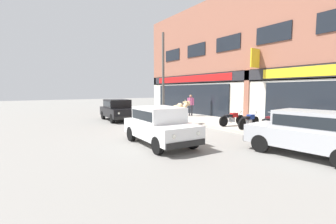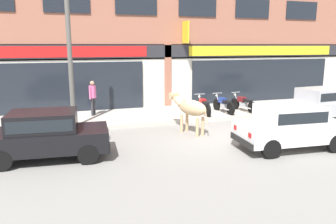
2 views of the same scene
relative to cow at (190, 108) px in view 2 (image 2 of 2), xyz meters
name	(u,v)px [view 2 (image 2 of 2)]	position (x,y,z in m)	size (l,w,h in m)	color
ground_plane	(213,136)	(0.69, -0.66, -1.01)	(90.00, 90.00, 0.00)	gray
sidewalk	(178,114)	(0.69, 3.27, -0.92)	(19.00, 3.46, 0.17)	#B7AFA3
shop_building	(166,28)	(0.69, 5.26, 3.21)	(23.00, 1.40, 8.86)	#9E604C
cow	(190,108)	(0.00, 0.00, 0.00)	(1.10, 2.03, 1.61)	tan
car_0	(320,103)	(6.43, 0.30, -0.19)	(3.72, 1.91, 1.46)	black
car_1	(46,133)	(-5.15, -1.43, -0.19)	(3.71, 1.87, 1.46)	black
car_2	(290,125)	(2.42, -2.77, -0.19)	(3.69, 1.82, 1.46)	black
motorcycle_0	(203,106)	(1.65, 2.46, -0.45)	(0.52, 1.81, 0.88)	black
motorcycle_1	(223,105)	(2.70, 2.49, -0.45)	(0.52, 1.81, 0.88)	black
motorcycle_2	(243,103)	(3.77, 2.45, -0.45)	(0.59, 1.80, 0.88)	black
pedestrian	(93,94)	(-3.33, 3.71, 0.15)	(0.33, 0.42, 1.60)	#2D2D33
utility_pole	(69,49)	(-4.27, 1.84, 2.22)	(0.18, 0.18, 6.11)	#595651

